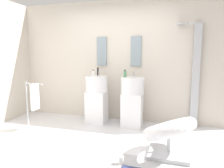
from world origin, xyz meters
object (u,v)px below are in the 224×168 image
shower_column (195,74)px  coffee_mug (121,160)px  pedestal_sink_left (97,98)px  soap_bottle_white (93,73)px  soap_bottle_black (98,72)px  lounge_chair (169,132)px  soap_bottle_green (125,74)px  towel_rack (34,98)px  pedestal_sink_right (132,100)px

shower_column → coffee_mug: bearing=-119.6°
pedestal_sink_left → soap_bottle_white: soap_bottle_white is taller
soap_bottle_white → soap_bottle_black: bearing=88.5°
lounge_chair → coffee_mug: lounge_chair is taller
coffee_mug → soap_bottle_green: (-0.29, 1.51, 1.01)m
pedestal_sink_left → lounge_chair: pedestal_sink_left is taller
towel_rack → soap_bottle_white: size_ratio=6.48×
soap_bottle_black → pedestal_sink_left: bearing=-83.4°
pedestal_sink_right → lounge_chair: (0.74, -1.10, -0.19)m
soap_bottle_black → coffee_mug: bearing=-61.1°
soap_bottle_green → pedestal_sink_right: bearing=9.3°
lounge_chair → soap_bottle_green: bearing=129.5°
towel_rack → soap_bottle_green: size_ratio=6.39×
soap_bottle_black → shower_column: bearing=5.0°
coffee_mug → soap_bottle_white: (-0.93, 1.41, 1.00)m
coffee_mug → soap_bottle_black: (-0.92, 1.67, 1.02)m
shower_column → towel_rack: shower_column is taller
pedestal_sink_right → coffee_mug: pedestal_sink_right is taller
shower_column → soap_bottle_white: size_ratio=13.99×
soap_bottle_green → soap_bottle_white: (-0.64, -0.11, -0.00)m
towel_rack → coffee_mug: 2.16m
pedestal_sink_right → soap_bottle_green: soap_bottle_green is taller
soap_bottle_green → towel_rack: bearing=-156.5°
pedestal_sink_left → lounge_chair: (1.50, -1.10, -0.19)m
pedestal_sink_right → soap_bottle_black: (-0.78, 0.13, 0.55)m
towel_rack → soap_bottle_green: soap_bottle_green is taller
soap_bottle_black → soap_bottle_green: size_ratio=1.25×
soap_bottle_green → soap_bottle_white: soap_bottle_green is taller
shower_column → pedestal_sink_right: bearing=-165.8°
lounge_chair → soap_bottle_green: size_ratio=7.27×
towel_rack → coffee_mug: bearing=-22.7°
pedestal_sink_right → shower_column: 1.34m
towel_rack → soap_bottle_black: size_ratio=5.13×
lounge_chair → shower_column: bearing=72.3°
pedestal_sink_left → towel_rack: size_ratio=1.16×
towel_rack → soap_bottle_green: 1.83m
pedestal_sink_right → soap_bottle_black: 0.96m
pedestal_sink_left → soap_bottle_green: (0.61, -0.02, 0.53)m
shower_column → soap_bottle_black: size_ratio=11.06×
pedestal_sink_right → soap_bottle_green: bearing=-170.7°
coffee_mug → soap_bottle_green: size_ratio=0.73×
pedestal_sink_left → coffee_mug: 1.85m
soap_bottle_black → lounge_chair: bearing=-39.0°
lounge_chair → towel_rack: (-2.52, 0.37, 0.28)m
pedestal_sink_left → soap_bottle_black: (-0.01, 0.13, 0.55)m
towel_rack → pedestal_sink_right: bearing=22.4°
soap_bottle_black → soap_bottle_white: (-0.01, -0.26, -0.02)m
pedestal_sink_left → pedestal_sink_right: size_ratio=1.00×
coffee_mug → soap_bottle_white: 1.96m
pedestal_sink_right → coffee_mug: bearing=-84.8°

